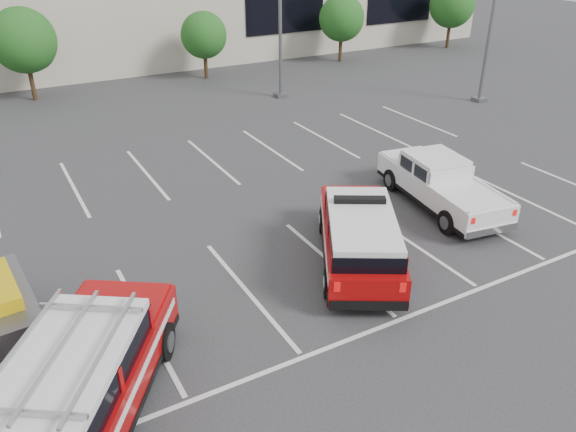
{
  "coord_description": "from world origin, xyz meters",
  "views": [
    {
      "loc": [
        -7.67,
        -11.03,
        8.51
      ],
      "look_at": [
        -0.66,
        1.49,
        1.05
      ],
      "focal_mm": 35.0,
      "sensor_mm": 36.0,
      "label": 1
    }
  ],
  "objects_px": {
    "tree_far_right": "(452,6)",
    "ladder_suv": "(82,386)",
    "tree_right": "(342,20)",
    "fire_chief_suv": "(359,240)",
    "tree_mid_left": "(25,42)",
    "tree_mid_right": "(205,37)",
    "white_pickup": "(440,188)"
  },
  "relations": [
    {
      "from": "tree_mid_right",
      "to": "tree_right",
      "type": "bearing_deg",
      "value": 0.0
    },
    {
      "from": "fire_chief_suv",
      "to": "ladder_suv",
      "type": "xyz_separation_m",
      "value": [
        -7.82,
        -2.06,
        0.09
      ]
    },
    {
      "from": "tree_right",
      "to": "fire_chief_suv",
      "type": "bearing_deg",
      "value": -122.98
    },
    {
      "from": "tree_mid_right",
      "to": "ladder_suv",
      "type": "bearing_deg",
      "value": -116.78
    },
    {
      "from": "tree_far_right",
      "to": "white_pickup",
      "type": "height_order",
      "value": "tree_far_right"
    },
    {
      "from": "tree_mid_left",
      "to": "tree_mid_right",
      "type": "distance_m",
      "value": 10.01
    },
    {
      "from": "tree_right",
      "to": "ladder_suv",
      "type": "distance_m",
      "value": 33.09
    },
    {
      "from": "tree_mid_right",
      "to": "tree_far_right",
      "type": "relative_size",
      "value": 0.82
    },
    {
      "from": "tree_far_right",
      "to": "ladder_suv",
      "type": "bearing_deg",
      "value": -142.97
    },
    {
      "from": "tree_far_right",
      "to": "ladder_suv",
      "type": "height_order",
      "value": "tree_far_right"
    },
    {
      "from": "tree_mid_left",
      "to": "tree_right",
      "type": "relative_size",
      "value": 1.1
    },
    {
      "from": "tree_right",
      "to": "fire_chief_suv",
      "type": "xyz_separation_m",
      "value": [
        -14.47,
        -22.31,
        -2.01
      ]
    },
    {
      "from": "tree_mid_left",
      "to": "tree_mid_right",
      "type": "bearing_deg",
      "value": -0.0
    },
    {
      "from": "tree_right",
      "to": "tree_mid_left",
      "type": "bearing_deg",
      "value": 180.0
    },
    {
      "from": "tree_right",
      "to": "tree_far_right",
      "type": "height_order",
      "value": "tree_far_right"
    },
    {
      "from": "fire_chief_suv",
      "to": "white_pickup",
      "type": "height_order",
      "value": "fire_chief_suv"
    },
    {
      "from": "tree_mid_left",
      "to": "ladder_suv",
      "type": "xyz_separation_m",
      "value": [
        -2.3,
        -24.37,
        -2.18
      ]
    },
    {
      "from": "tree_mid_left",
      "to": "fire_chief_suv",
      "type": "distance_m",
      "value": 23.09
    },
    {
      "from": "tree_far_right",
      "to": "fire_chief_suv",
      "type": "relative_size",
      "value": 0.87
    },
    {
      "from": "white_pickup",
      "to": "ladder_suv",
      "type": "distance_m",
      "value": 12.95
    },
    {
      "from": "tree_right",
      "to": "ladder_suv",
      "type": "bearing_deg",
      "value": -132.46
    },
    {
      "from": "tree_mid_left",
      "to": "tree_right",
      "type": "xyz_separation_m",
      "value": [
        20.0,
        -0.0,
        -0.27
      ]
    },
    {
      "from": "tree_mid_left",
      "to": "tree_far_right",
      "type": "distance_m",
      "value": 30.0
    },
    {
      "from": "tree_mid_left",
      "to": "ladder_suv",
      "type": "bearing_deg",
      "value": -95.39
    },
    {
      "from": "tree_mid_right",
      "to": "fire_chief_suv",
      "type": "relative_size",
      "value": 0.72
    },
    {
      "from": "white_pickup",
      "to": "tree_mid_right",
      "type": "bearing_deg",
      "value": 99.06
    },
    {
      "from": "white_pickup",
      "to": "tree_right",
      "type": "bearing_deg",
      "value": 73.11
    },
    {
      "from": "tree_far_right",
      "to": "ladder_suv",
      "type": "distance_m",
      "value": 40.52
    },
    {
      "from": "tree_mid_left",
      "to": "tree_right",
      "type": "distance_m",
      "value": 20.0
    },
    {
      "from": "fire_chief_suv",
      "to": "ladder_suv",
      "type": "bearing_deg",
      "value": -135.02
    },
    {
      "from": "tree_right",
      "to": "ladder_suv",
      "type": "relative_size",
      "value": 0.77
    },
    {
      "from": "tree_mid_left",
      "to": "fire_chief_suv",
      "type": "xyz_separation_m",
      "value": [
        5.53,
        -22.31,
        -2.28
      ]
    }
  ]
}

